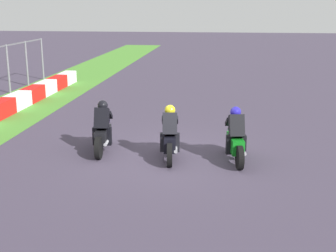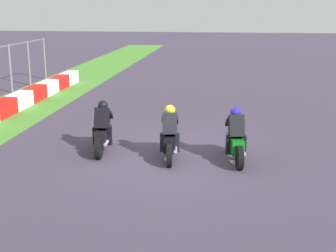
% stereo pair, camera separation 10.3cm
% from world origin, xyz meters
% --- Properties ---
extents(ground_plane, '(120.00, 120.00, 0.00)m').
position_xyz_m(ground_plane, '(0.00, 0.00, 0.00)').
color(ground_plane, '#41384A').
extents(rider_lane_a, '(2.04, 0.60, 1.51)m').
position_xyz_m(rider_lane_a, '(-0.19, -1.93, 0.62)').
color(rider_lane_a, black).
rests_on(rider_lane_a, ground_plane).
extents(rider_lane_b, '(2.04, 0.57, 1.51)m').
position_xyz_m(rider_lane_b, '(-0.21, -0.12, 0.62)').
color(rider_lane_b, black).
rests_on(rider_lane_b, ground_plane).
extents(rider_lane_c, '(2.04, 0.55, 1.51)m').
position_xyz_m(rider_lane_c, '(0.17, 1.91, 0.62)').
color(rider_lane_c, black).
rests_on(rider_lane_c, ground_plane).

